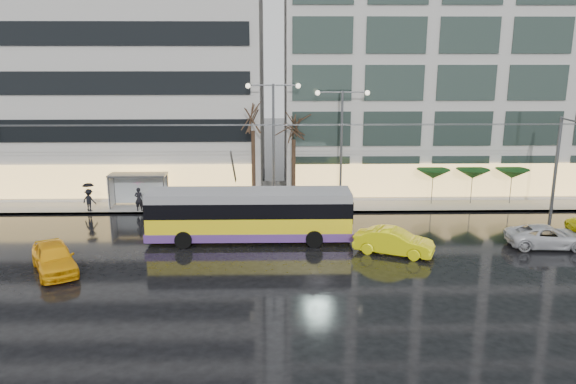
{
  "coord_description": "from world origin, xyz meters",
  "views": [
    {
      "loc": [
        2.23,
        -30.03,
        11.3
      ],
      "look_at": [
        2.95,
        5.0,
        2.59
      ],
      "focal_mm": 35.0,
      "sensor_mm": 36.0,
      "label": 1
    }
  ],
  "objects_px": {
    "taxi_a": "(54,258)",
    "trolleybus": "(250,217)",
    "bus_shelter": "(134,183)",
    "street_lamp_near": "(273,128)"
  },
  "relations": [
    {
      "from": "bus_shelter",
      "to": "street_lamp_near",
      "type": "xyz_separation_m",
      "value": [
        10.38,
        0.11,
        4.03
      ]
    },
    {
      "from": "bus_shelter",
      "to": "taxi_a",
      "type": "distance_m",
      "value": 12.69
    },
    {
      "from": "trolleybus",
      "to": "street_lamp_near",
      "type": "relative_size",
      "value": 1.38
    },
    {
      "from": "taxi_a",
      "to": "trolleybus",
      "type": "bearing_deg",
      "value": -3.52
    },
    {
      "from": "bus_shelter",
      "to": "street_lamp_near",
      "type": "distance_m",
      "value": 11.14
    },
    {
      "from": "trolleybus",
      "to": "taxi_a",
      "type": "relative_size",
      "value": 2.64
    },
    {
      "from": "trolleybus",
      "to": "taxi_a",
      "type": "xyz_separation_m",
      "value": [
        -10.12,
        -4.87,
        -0.76
      ]
    },
    {
      "from": "street_lamp_near",
      "to": "taxi_a",
      "type": "relative_size",
      "value": 1.92
    },
    {
      "from": "bus_shelter",
      "to": "taxi_a",
      "type": "relative_size",
      "value": 0.89
    },
    {
      "from": "bus_shelter",
      "to": "street_lamp_near",
      "type": "height_order",
      "value": "street_lamp_near"
    }
  ]
}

